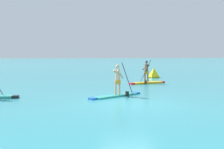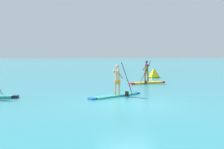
# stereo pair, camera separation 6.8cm
# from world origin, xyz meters

# --- Properties ---
(ground) EXTENTS (440.00, 440.00, 0.00)m
(ground) POSITION_xyz_m (0.00, 0.00, 0.00)
(ground) COLOR teal
(paddleboarder_mid_center) EXTENTS (3.28, 2.00, 1.90)m
(paddleboarder_mid_center) POSITION_xyz_m (0.07, 2.28, 0.38)
(paddleboarder_mid_center) COLOR teal
(paddleboarder_mid_center) RESTS_ON ground
(paddleboarder_far_right) EXTENTS (3.21, 1.21, 1.90)m
(paddleboarder_far_right) POSITION_xyz_m (4.28, 8.43, 0.36)
(paddleboarder_far_right) COLOR yellow
(paddleboarder_far_right) RESTS_ON ground
(race_marker_buoy) EXTENTS (1.39, 1.39, 0.98)m
(race_marker_buoy) POSITION_xyz_m (7.19, 13.89, 0.42)
(race_marker_buoy) COLOR yellow
(race_marker_buoy) RESTS_ON ground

